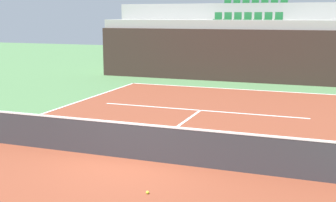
{
  "coord_description": "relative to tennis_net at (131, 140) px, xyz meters",
  "views": [
    {
      "loc": [
        4.7,
        -10.01,
        3.67
      ],
      "look_at": [
        0.27,
        2.0,
        1.2
      ],
      "focal_mm": 47.43,
      "sensor_mm": 36.0,
      "label": 1
    }
  ],
  "objects": [
    {
      "name": "tennis_net",
      "position": [
        0.0,
        0.0,
        0.0
      ],
      "size": [
        11.08,
        0.08,
        1.07
      ],
      "color": "black",
      "rests_on": "court_surface"
    },
    {
      "name": "stands_tier_lower",
      "position": [
        0.0,
        15.91,
        1.21
      ],
      "size": [
        17.21,
        2.4,
        3.43
      ],
      "primitive_type": "cube",
      "color": "#9E9E99",
      "rests_on": "ground_plane"
    },
    {
      "name": "seating_row_upper",
      "position": [
        -0.0,
        18.4,
        4.03
      ],
      "size": [
        3.95,
        0.44,
        0.44
      ],
      "color": "#1E6633",
      "rests_on": "stands_tier_upper"
    },
    {
      "name": "service_line_far",
      "position": [
        0.0,
        6.4,
        -0.5
      ],
      "size": [
        8.26,
        0.1,
        0.0
      ],
      "primitive_type": "cube",
      "color": "white",
      "rests_on": "court_surface"
    },
    {
      "name": "tennis_ball_1",
      "position": [
        1.28,
        -1.98,
        -0.47
      ],
      "size": [
        0.07,
        0.07,
        0.07
      ],
      "primitive_type": "sphere",
      "color": "#CCE033",
      "rests_on": "court_surface"
    },
    {
      "name": "court_surface",
      "position": [
        0.0,
        0.0,
        -0.5
      ],
      "size": [
        11.0,
        24.0,
        0.01
      ],
      "primitive_type": "cube",
      "color": "brown",
      "rests_on": "ground_plane"
    },
    {
      "name": "baseline_far",
      "position": [
        0.0,
        11.95,
        -0.5
      ],
      "size": [
        11.0,
        0.1,
        0.0
      ],
      "primitive_type": "cube",
      "color": "white",
      "rests_on": "court_surface"
    },
    {
      "name": "back_wall",
      "position": [
        0.0,
        14.56,
        0.95
      ],
      "size": [
        17.21,
        0.3,
        2.92
      ],
      "primitive_type": "cube",
      "color": "#33231E",
      "rests_on": "ground_plane"
    },
    {
      "name": "stands_tier_upper",
      "position": [
        0.0,
        18.31,
        1.7
      ],
      "size": [
        17.21,
        2.4,
        4.41
      ],
      "primitive_type": "cube",
      "color": "#9E9E99",
      "rests_on": "ground_plane"
    },
    {
      "name": "ground_plane",
      "position": [
        0.0,
        0.0,
        -0.51
      ],
      "size": [
        80.0,
        80.0,
        0.0
      ],
      "primitive_type": "plane",
      "color": "#477042"
    },
    {
      "name": "centre_service_line",
      "position": [
        0.0,
        3.2,
        -0.5
      ],
      "size": [
        0.1,
        6.4,
        0.0
      ],
      "primitive_type": "cube",
      "color": "white",
      "rests_on": "court_surface"
    },
    {
      "name": "seating_row_lower",
      "position": [
        -0.0,
        16.0,
        3.04
      ],
      "size": [
        3.95,
        0.44,
        0.44
      ],
      "color": "#1E6633",
      "rests_on": "stands_tier_lower"
    }
  ]
}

